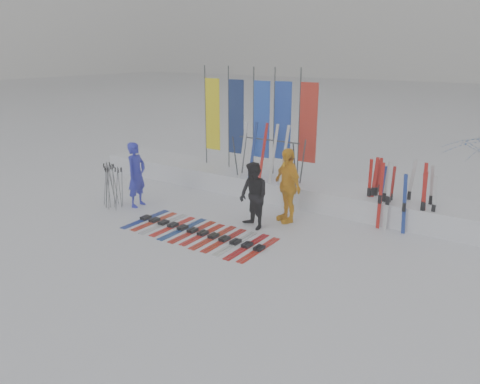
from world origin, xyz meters
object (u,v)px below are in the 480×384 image
Objects in this scene: person_black at (253,196)px; ski_rack at (268,153)px; ski_row at (198,232)px; person_yellow at (287,185)px; person_blue at (137,175)px.

person_black is 0.82× the size of ski_rack.
person_black is at bearing 50.03° from ski_row.
person_yellow reaches higher than person_black.
person_blue is at bearing -130.74° from person_yellow.
person_yellow is 0.95× the size of ski_rack.
person_blue is 3.82m from ski_rack.
ski_rack is at bearing 136.02° from person_black.
person_black is at bearing -91.90° from person_blue.
person_black is (3.64, 0.39, -0.08)m from person_blue.
person_black is 0.87× the size of person_yellow.
person_blue is at bearing 165.81° from ski_row.
ski_rack is (-1.37, 1.35, 0.42)m from person_yellow.
ski_row is at bearing -92.64° from person_yellow.
ski_row is (2.74, -0.69, -0.88)m from person_blue.
person_black reaches higher than ski_row.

